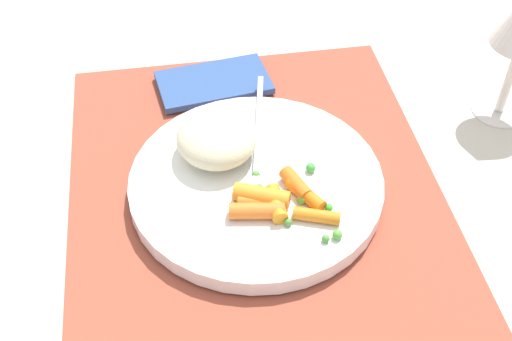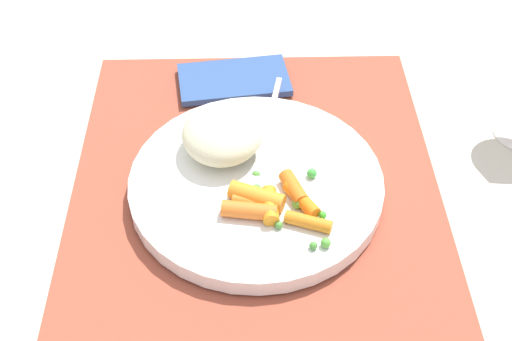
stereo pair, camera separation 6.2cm
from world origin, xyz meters
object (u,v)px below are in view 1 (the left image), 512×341
Objects in this scene: carrot_portion at (278,200)px; fork at (257,153)px; napkin at (214,82)px; plate at (256,184)px; rice_mound at (217,138)px.

carrot_portion is 0.07m from fork.
napkin is (-0.21, -0.04, -0.02)m from carrot_portion.
plate reaches higher than napkin.
carrot_portion is (0.08, 0.05, -0.01)m from rice_mound.
rice_mound reaches higher than napkin.
napkin is at bearing -170.35° from carrot_portion.
napkin is at bearing 175.27° from rice_mound.
rice_mound is 0.66× the size of napkin.
fork is (0.01, 0.04, -0.02)m from rice_mound.
plate is 1.95× the size of napkin.
plate is at bearing -160.11° from carrot_portion.
fork is (-0.03, 0.01, 0.01)m from plate.
carrot_portion is at bearing 9.65° from napkin.
plate is 0.18m from napkin.
napkin is at bearing -172.80° from plate.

